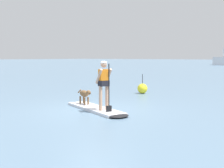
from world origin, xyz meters
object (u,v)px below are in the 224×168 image
dog (85,94)px  marker_buoy (142,89)px  person_paddler (104,82)px  paddleboard (98,109)px

dog → marker_buoy: 5.04m
person_paddler → dog: bearing=161.6°
paddleboard → person_paddler: size_ratio=2.07×
person_paddler → marker_buoy: bearing=110.9°
paddleboard → person_paddler: 1.15m
paddleboard → marker_buoy: (-1.65, 5.33, 0.22)m
person_paddler → paddleboard: bearing=161.6°
paddleboard → dog: bearing=161.6°
person_paddler → marker_buoy: size_ratio=1.66×
paddleboard → dog: dog is taller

